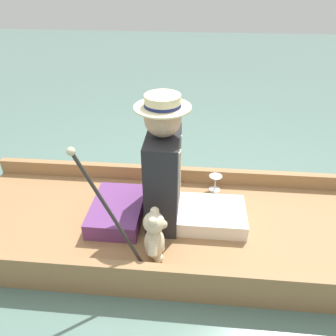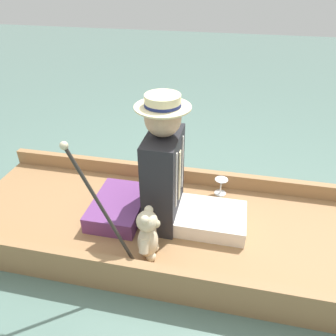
% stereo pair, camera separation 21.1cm
% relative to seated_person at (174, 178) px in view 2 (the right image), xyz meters
% --- Properties ---
extents(ground_plane, '(16.00, 16.00, 0.00)m').
position_rel_seated_person_xyz_m(ground_plane, '(0.03, -0.06, -0.49)').
color(ground_plane, slate).
extents(punt_boat, '(1.10, 2.93, 0.25)m').
position_rel_seated_person_xyz_m(punt_boat, '(0.03, -0.06, -0.41)').
color(punt_boat, '#997047').
rests_on(punt_boat, ground_plane).
extents(seat_cushion, '(0.50, 0.35, 0.12)m').
position_rel_seated_person_xyz_m(seat_cushion, '(0.02, -0.40, -0.30)').
color(seat_cushion, '#6B3875').
rests_on(seat_cushion, punt_boat).
extents(seated_person, '(0.40, 0.74, 0.92)m').
position_rel_seated_person_xyz_m(seated_person, '(0.00, 0.00, 0.00)').
color(seated_person, white).
rests_on(seated_person, punt_boat).
extents(teddy_bear, '(0.25, 0.14, 0.35)m').
position_rel_seated_person_xyz_m(teddy_bear, '(0.35, -0.09, -0.20)').
color(teddy_bear, beige).
rests_on(teddy_bear, punt_boat).
extents(wine_glass, '(0.10, 0.10, 0.13)m').
position_rel_seated_person_xyz_m(wine_glass, '(-0.38, 0.30, -0.26)').
color(wine_glass, silver).
rests_on(wine_glass, punt_boat).
extents(walking_cane, '(0.04, 0.37, 0.83)m').
position_rel_seated_person_xyz_m(walking_cane, '(0.48, -0.32, 0.12)').
color(walking_cane, '#2D2823').
rests_on(walking_cane, punt_boat).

